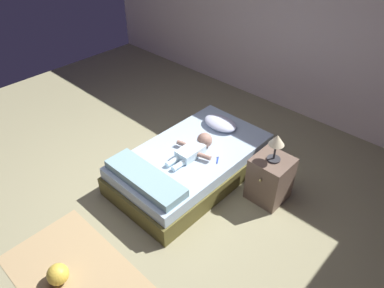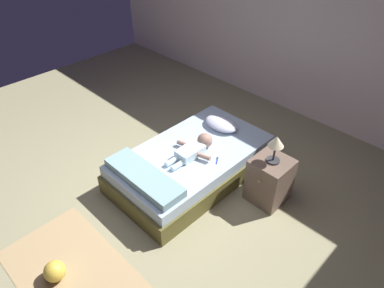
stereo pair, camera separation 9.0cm
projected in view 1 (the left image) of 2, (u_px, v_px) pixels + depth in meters
ground_plane at (145, 198)px, 4.19m from camera, size 8.00×8.00×0.00m
wall_behind_bed at (295, 24)px, 5.11m from camera, size 8.00×0.12×2.69m
bed at (192, 163)px, 4.39m from camera, size 1.13×2.02×0.39m
pillow at (220, 123)px, 4.64m from camera, size 0.48×0.31×0.12m
baby at (195, 148)px, 4.20m from camera, size 0.52×0.69×0.19m
toothbrush at (218, 159)px, 4.13m from camera, size 0.08×0.12×0.02m
nightstand at (270, 179)px, 4.04m from camera, size 0.41×0.44×0.57m
lamp at (277, 142)px, 3.72m from camera, size 0.17×0.17×0.33m
rug at (75, 275)px, 3.37m from camera, size 1.48×0.90×0.01m
toy_ball at (58, 274)px, 3.25m from camera, size 0.20×0.20×0.20m
blanket at (145, 178)px, 3.81m from camera, size 1.02×0.33×0.10m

